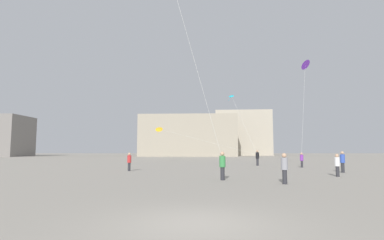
{
  "coord_description": "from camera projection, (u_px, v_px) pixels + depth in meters",
  "views": [
    {
      "loc": [
        -0.09,
        -8.01,
        1.89
      ],
      "look_at": [
        0.0,
        23.3,
        4.97
      ],
      "focal_mm": 28.24,
      "sensor_mm": 36.0,
      "label": 1
    }
  ],
  "objects": [
    {
      "name": "ground_plane",
      "position": [
        195.0,
        223.0,
        7.78
      ],
      "size": [
        300.0,
        300.0,
        0.0
      ],
      "primitive_type": "plane",
      "color": "#9E9689"
    },
    {
      "name": "person_in_red",
      "position": [
        128.0,
        161.0,
        26.82
      ],
      "size": [
        0.35,
        0.35,
        1.62
      ],
      "rotation": [
        0.0,
        0.0,
        5.7
      ],
      "color": "#2D2D33",
      "rests_on": "ground_plane"
    },
    {
      "name": "person_in_green",
      "position": [
        222.0,
        164.0,
        18.85
      ],
      "size": [
        0.39,
        0.39,
        1.77
      ],
      "rotation": [
        0.0,
        0.0,
        4.5
      ],
      "color": "#2D2D33",
      "rests_on": "ground_plane"
    },
    {
      "name": "person_in_grey",
      "position": [
        283.0,
        167.0,
        16.71
      ],
      "size": [
        0.37,
        0.37,
        1.7
      ],
      "rotation": [
        0.0,
        0.0,
        3.27
      ],
      "color": "#2D2D33",
      "rests_on": "ground_plane"
    },
    {
      "name": "person_in_blue",
      "position": [
        341.0,
        161.0,
        24.98
      ],
      "size": [
        0.38,
        0.38,
        1.76
      ],
      "rotation": [
        0.0,
        0.0,
        3.45
      ],
      "color": "#2D2D33",
      "rests_on": "ground_plane"
    },
    {
      "name": "person_in_black",
      "position": [
        256.0,
        157.0,
        35.79
      ],
      "size": [
        0.4,
        0.4,
        1.84
      ],
      "rotation": [
        0.0,
        0.0,
        1.41
      ],
      "color": "#2D2D33",
      "rests_on": "ground_plane"
    },
    {
      "name": "person_in_white",
      "position": [
        336.0,
        164.0,
        21.26
      ],
      "size": [
        0.35,
        0.35,
        1.6
      ],
      "rotation": [
        0.0,
        0.0,
        4.16
      ],
      "color": "#2D2D33",
      "rests_on": "ground_plane"
    },
    {
      "name": "person_in_purple",
      "position": [
        301.0,
        159.0,
        32.1
      ],
      "size": [
        0.34,
        0.34,
        1.58
      ],
      "rotation": [
        0.0,
        0.0,
        5.77
      ],
      "color": "#2D2D33",
      "rests_on": "ground_plane"
    },
    {
      "name": "kite_cyan_diamond",
      "position": [
        231.0,
        97.0,
        41.11
      ],
      "size": [
        2.84,
        5.13,
        8.15
      ],
      "color": "#1EB2C6"
    },
    {
      "name": "kite_amber_diamond",
      "position": [
        159.0,
        129.0,
        45.71
      ],
      "size": [
        13.34,
        10.21,
        4.13
      ],
      "color": "yellow"
    },
    {
      "name": "kite_violet_diamond",
      "position": [
        304.0,
        65.0,
        37.25
      ],
      "size": [
        3.14,
        4.87,
        11.65
      ],
      "color": "purple"
    },
    {
      "name": "building_centre_hall",
      "position": [
        188.0,
        136.0,
        89.79
      ],
      "size": [
        27.96,
        18.47,
        11.65
      ],
      "color": "#A39984",
      "rests_on": "ground_plane"
    },
    {
      "name": "building_right_hall",
      "position": [
        241.0,
        134.0,
        102.83
      ],
      "size": [
        19.14,
        16.54,
        14.6
      ],
      "color": "#B2A893",
      "rests_on": "ground_plane"
    }
  ]
}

